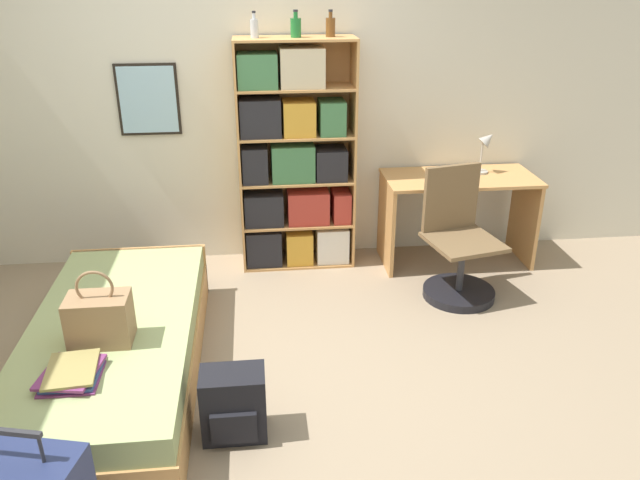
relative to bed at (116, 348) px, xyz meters
The scene contains 13 objects.
ground_plane 0.71m from the bed, ahead, with size 14.00×14.00×0.00m, color gray.
wall_back 2.11m from the bed, 67.69° to the left, with size 10.00×0.09×2.60m.
bed is the anchor object (origin of this frame).
handbag 0.40m from the bed, 89.71° to the right, with size 0.33×0.21×0.43m.
book_stack_on_bed 0.60m from the bed, 98.55° to the right, with size 0.31×0.35×0.06m.
bookcase 1.96m from the bed, 51.06° to the left, with size 0.89×0.33×1.78m.
bottle_green 2.37m from the bed, 57.76° to the left, with size 0.06×0.06×0.18m.
bottle_brown 2.50m from the bed, 50.06° to the left, with size 0.08×0.08×0.19m.
bottle_clear 2.64m from the bed, 44.99° to the left, with size 0.07×0.07×0.19m.
desk 2.82m from the bed, 28.27° to the left, with size 1.19×0.57×0.73m.
desk_lamp 3.13m from the bed, 27.63° to the left, with size 0.18×0.13×0.35m.
desk_chair 2.45m from the bed, 18.57° to the left, with size 0.57×0.57×0.95m.
backpack 0.92m from the bed, 39.95° to the right, with size 0.33×0.24×0.38m.
Camera 1 is at (0.18, -3.19, 2.28)m, focal length 35.00 mm.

